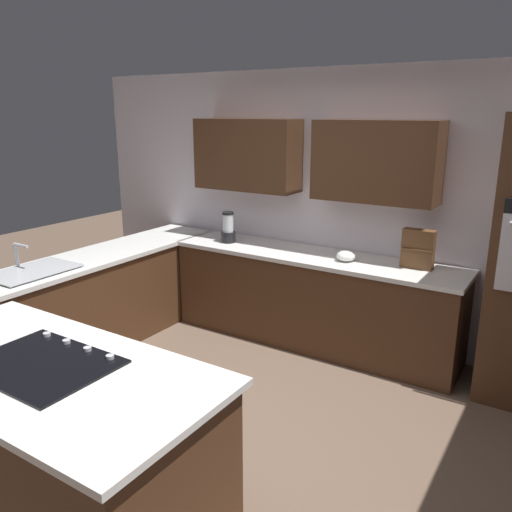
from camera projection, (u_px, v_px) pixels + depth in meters
ground_plane at (213, 433)px, 3.67m from camera, size 14.00×14.00×0.00m
wall_back at (333, 195)px, 4.98m from camera, size 6.00×0.44×2.60m
lower_cabinets_back at (312, 301)px, 5.00m from camera, size 2.80×0.60×0.86m
countertop_back at (313, 256)px, 4.88m from camera, size 2.84×0.64×0.04m
lower_cabinets_side at (95, 303)px, 4.94m from camera, size 0.60×2.90×0.86m
countertop_side at (91, 258)px, 4.82m from camera, size 0.64×2.94×0.04m
island_base at (51, 442)px, 2.87m from camera, size 1.96×0.90×0.86m
island_top at (42, 369)px, 2.75m from camera, size 2.04×0.98×0.04m
sink_unit at (32, 270)px, 4.32m from camera, size 0.46×0.70×0.23m
cooktop at (43, 363)px, 2.75m from camera, size 0.76×0.56×0.03m
blender at (228, 229)px, 5.29m from camera, size 0.15×0.15×0.32m
mixing_bowl at (346, 256)px, 4.64m from camera, size 0.17×0.17×0.09m
spice_rack at (418, 249)px, 4.40m from camera, size 0.27×0.11×0.34m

